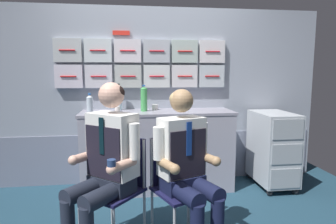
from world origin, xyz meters
TOP-DOWN VIEW (x-y plane):
  - galley_bulkhead at (-0.01, 1.37)m, footprint 4.20×0.14m
  - galley_counter at (0.02, 1.09)m, footprint 1.75×0.53m
  - service_trolley at (1.39, 0.97)m, footprint 0.40×0.65m
  - folding_chair_left at (-0.39, 0.07)m, footprint 0.56×0.56m
  - crew_member_left at (-0.49, -0.06)m, footprint 0.65×0.69m
  - folding_chair_center at (0.06, 0.02)m, footprint 0.52×0.52m
  - crew_member_center at (0.12, -0.13)m, footprint 0.54×0.66m
  - water_bottle_tall at (-0.43, 1.25)m, footprint 0.07×0.07m
  - water_bottle_short at (-0.14, 1.11)m, footprint 0.08×0.08m
  - water_bottle_blue_cap at (-0.72, 0.92)m, footprint 0.07×0.07m
  - coffee_cup_spare at (-0.00, 1.23)m, footprint 0.08×0.08m
  - espresso_cup_small at (-0.44, 1.11)m, footprint 0.06×0.06m

SIDE VIEW (x-z plane):
  - galley_counter at x=0.02m, z-range 0.00..0.93m
  - service_trolley at x=1.39m, z-range 0.03..0.93m
  - folding_chair_left at x=-0.39m, z-range 0.10..0.95m
  - folding_chair_center at x=0.06m, z-range 0.10..0.95m
  - crew_member_center at x=0.12m, z-range 0.06..1.31m
  - crew_member_left at x=-0.49m, z-range 0.07..1.37m
  - espresso_cup_small at x=-0.44m, z-range 0.93..0.99m
  - coffee_cup_spare at x=0.00m, z-range 0.93..0.99m
  - water_bottle_blue_cap at x=-0.72m, z-range 0.92..1.14m
  - water_bottle_short at x=-0.14m, z-range 0.92..1.22m
  - water_bottle_tall at x=-0.43m, z-range 0.92..1.23m
  - galley_bulkhead at x=-0.01m, z-range 0.00..2.15m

